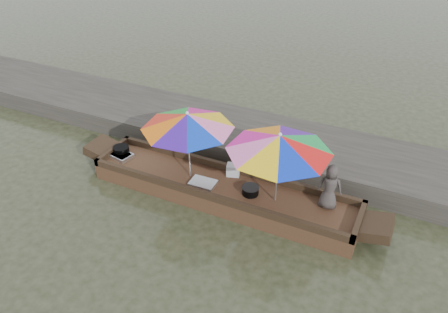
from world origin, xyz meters
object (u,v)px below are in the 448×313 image
at_px(supply_bag, 233,170).
at_px(vendor, 330,187).
at_px(charcoal_grill, 250,191).
at_px(umbrella_stern, 278,168).
at_px(boat_hull, 222,191).
at_px(tray_scallop, 203,183).
at_px(cooking_pot, 121,151).
at_px(tray_crayfish, 120,155).
at_px(umbrella_bow, 189,145).

xyz_separation_m(supply_bag, vendor, (2.12, -0.18, 0.35)).
distance_m(charcoal_grill, umbrella_stern, 0.87).
height_order(boat_hull, vendor, vendor).
bearing_deg(tray_scallop, boat_hull, 22.82).
xyz_separation_m(cooking_pot, charcoal_grill, (3.30, -0.09, -0.02)).
bearing_deg(umbrella_stern, charcoal_grill, -176.90).
bearing_deg(tray_crayfish, vendor, 3.73).
relative_size(charcoal_grill, supply_bag, 1.20).
distance_m(tray_scallop, umbrella_bow, 0.86).
height_order(boat_hull, umbrella_bow, umbrella_bow).
height_order(tray_scallop, umbrella_stern, umbrella_stern).
relative_size(umbrella_bow, umbrella_stern, 0.95).
bearing_deg(tray_scallop, cooking_pot, 174.63).
bearing_deg(charcoal_grill, umbrella_stern, 3.10).
bearing_deg(umbrella_bow, charcoal_grill, -1.14).
bearing_deg(charcoal_grill, boat_hull, 177.53).
height_order(vendor, umbrella_bow, umbrella_bow).
bearing_deg(supply_bag, cooking_pot, -172.04).
xyz_separation_m(boat_hull, vendor, (2.18, 0.26, 0.66)).
height_order(tray_scallop, supply_bag, supply_bag).
distance_m(cooking_pot, vendor, 4.84).
bearing_deg(boat_hull, charcoal_grill, -2.47).
relative_size(tray_crayfish, vendor, 0.57).
bearing_deg(supply_bag, charcoal_grill, -37.67).
relative_size(supply_bag, vendor, 0.29).
bearing_deg(tray_scallop, vendor, 9.21).
distance_m(tray_scallop, umbrella_stern, 1.73).
xyz_separation_m(boat_hull, umbrella_stern, (1.19, 0.00, 0.95)).
xyz_separation_m(charcoal_grill, umbrella_bow, (-1.43, 0.03, 0.70)).
bearing_deg(charcoal_grill, supply_bag, 142.33).
height_order(tray_scallop, vendor, vendor).
height_order(tray_crayfish, charcoal_grill, charcoal_grill).
xyz_separation_m(tray_scallop, supply_bag, (0.43, 0.59, 0.10)).
relative_size(supply_bag, umbrella_stern, 0.14).
height_order(boat_hull, tray_scallop, tray_scallop).
height_order(vendor, umbrella_stern, umbrella_stern).
bearing_deg(umbrella_stern, tray_crayfish, -179.18).
distance_m(boat_hull, umbrella_stern, 1.52).
xyz_separation_m(tray_scallop, umbrella_bow, (-0.40, 0.16, 0.74)).
height_order(tray_crayfish, umbrella_stern, umbrella_stern).
distance_m(charcoal_grill, supply_bag, 0.76).
distance_m(umbrella_bow, umbrella_stern, 1.95).
xyz_separation_m(supply_bag, umbrella_bow, (-0.83, -0.44, 0.65)).
height_order(boat_hull, tray_crayfish, tray_crayfish).
bearing_deg(supply_bag, umbrella_stern, -21.13).
bearing_deg(cooking_pot, supply_bag, 7.96).
bearing_deg(cooking_pot, tray_scallop, -5.37).
relative_size(cooking_pot, umbrella_stern, 0.18).
relative_size(tray_crayfish, tray_scallop, 1.00).
distance_m(tray_crayfish, vendor, 4.80).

